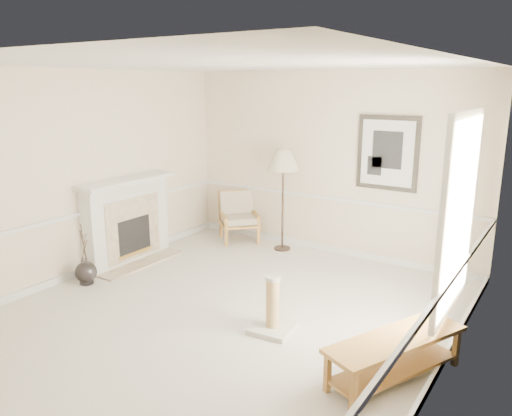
{
  "coord_description": "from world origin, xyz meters",
  "views": [
    {
      "loc": [
        3.37,
        -4.45,
        2.7
      ],
      "look_at": [
        -0.04,
        0.7,
        1.15
      ],
      "focal_mm": 35.0,
      "sensor_mm": 36.0,
      "label": 1
    }
  ],
  "objects": [
    {
      "name": "floor_lamp",
      "position": [
        -0.64,
        2.4,
        1.46
      ],
      "size": [
        0.67,
        0.67,
        1.67
      ],
      "rotation": [
        0.0,
        0.0,
        -0.35
      ],
      "color": "black",
      "rests_on": "ground"
    },
    {
      "name": "armchair",
      "position": [
        -1.59,
        2.47,
        0.46
      ],
      "size": [
        0.93,
        0.93,
        0.85
      ],
      "rotation": [
        0.0,
        0.0,
        0.81
      ],
      "color": "olive",
      "rests_on": "ground"
    },
    {
      "name": "fireplace",
      "position": [
        -2.34,
        0.6,
        0.64
      ],
      "size": [
        0.64,
        1.64,
        1.31
      ],
      "color": "white",
      "rests_on": "ground"
    },
    {
      "name": "bench",
      "position": [
        2.15,
        -0.25,
        0.28
      ],
      "size": [
        1.01,
        1.52,
        0.42
      ],
      "rotation": [
        0.0,
        0.0,
        -0.43
      ],
      "color": "olive",
      "rests_on": "ground"
    },
    {
      "name": "ground",
      "position": [
        0.0,
        0.0,
        0.0
      ],
      "size": [
        5.5,
        5.5,
        0.0
      ],
      "primitive_type": "plane",
      "color": "silver",
      "rests_on": "ground"
    },
    {
      "name": "scratching_post",
      "position": [
        0.71,
        -0.1,
        0.21
      ],
      "size": [
        0.51,
        0.51,
        0.65
      ],
      "rotation": [
        0.0,
        0.0,
        0.11
      ],
      "color": "beige",
      "rests_on": "ground"
    },
    {
      "name": "floor_vase",
      "position": [
        -2.15,
        -0.37,
        0.16
      ],
      "size": [
        0.3,
        0.3,
        0.87
      ],
      "rotation": [
        0.0,
        0.0,
        -0.15
      ],
      "color": "black",
      "rests_on": "ground"
    },
    {
      "name": "room",
      "position": [
        0.14,
        0.08,
        1.87
      ],
      "size": [
        5.04,
        5.54,
        2.92
      ],
      "color": "beige",
      "rests_on": "ground"
    }
  ]
}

